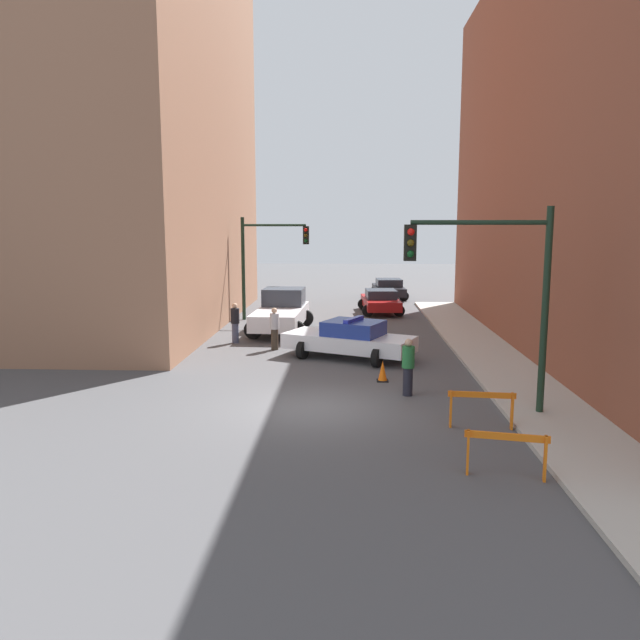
{
  "coord_description": "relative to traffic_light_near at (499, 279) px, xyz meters",
  "views": [
    {
      "loc": [
        1.0,
        -16.13,
        4.91
      ],
      "look_at": [
        -0.09,
        6.77,
        1.33
      ],
      "focal_mm": 35.0,
      "sensor_mm": 36.0,
      "label": 1
    }
  ],
  "objects": [
    {
      "name": "pedestrian_sidewalk",
      "position": [
        -2.04,
        1.78,
        -2.67
      ],
      "size": [
        0.5,
        0.5,
        1.66
      ],
      "rotation": [
        0.0,
        0.0,
        4.11
      ],
      "color": "black",
      "rests_on": "ground_plane"
    },
    {
      "name": "police_car",
      "position": [
        -3.7,
        6.66,
        -2.81
      ],
      "size": [
        5.04,
        3.63,
        1.52
      ],
      "rotation": [
        0.0,
        0.0,
        1.14
      ],
      "color": "white",
      "rests_on": "ground_plane"
    },
    {
      "name": "ground_plane",
      "position": [
        -4.73,
        0.43,
        -3.53
      ],
      "size": [
        120.0,
        120.0,
        0.0
      ],
      "primitive_type": "plane",
      "color": "#4C4C4F"
    },
    {
      "name": "building_corner_left",
      "position": [
        -16.73,
        14.43,
        9.13
      ],
      "size": [
        14.0,
        20.0,
        25.32
      ],
      "color": "#93664C",
      "rests_on": "ground_plane"
    },
    {
      "name": "pedestrian_corner",
      "position": [
        -8.43,
        9.44,
        -2.67
      ],
      "size": [
        0.39,
        0.39,
        1.66
      ],
      "rotation": [
        0.0,
        0.0,
        1.48
      ],
      "color": "#474C66",
      "rests_on": "ground_plane"
    },
    {
      "name": "barrier_front",
      "position": [
        -0.67,
        -4.01,
        -2.91
      ],
      "size": [
        1.58,
        0.44,
        0.9
      ],
      "rotation": [
        0.0,
        0.0,
        -0.19
      ],
      "color": "orange",
      "rests_on": "ground_plane"
    },
    {
      "name": "pedestrian_crossing",
      "position": [
        -6.64,
        8.12,
        -2.67
      ],
      "size": [
        0.51,
        0.51,
        1.66
      ],
      "rotation": [
        0.0,
        0.0,
        3.86
      ],
      "color": "#382D23",
      "rests_on": "ground_plane"
    },
    {
      "name": "parked_car_mid",
      "position": [
        -1.17,
        25.06,
        -2.86
      ],
      "size": [
        2.43,
        4.39,
        1.31
      ],
      "rotation": [
        0.0,
        0.0,
        0.05
      ],
      "color": "black",
      "rests_on": "ground_plane"
    },
    {
      "name": "barrier_mid",
      "position": [
        -0.54,
        -1.04,
        -2.91
      ],
      "size": [
        1.6,
        0.29,
        0.9
      ],
      "rotation": [
        0.0,
        0.0,
        -0.09
      ],
      "color": "orange",
      "rests_on": "ground_plane"
    },
    {
      "name": "traffic_light_near",
      "position": [
        0.0,
        0.0,
        0.0
      ],
      "size": [
        3.64,
        0.35,
        5.2
      ],
      "color": "black",
      "rests_on": "sidewalk_right"
    },
    {
      "name": "traffic_light_far",
      "position": [
        -8.03,
        15.71,
        -0.13
      ],
      "size": [
        3.44,
        0.35,
        5.2
      ],
      "color": "black",
      "rests_on": "ground_plane"
    },
    {
      "name": "traffic_cone",
      "position": [
        -2.68,
        3.38,
        -3.21
      ],
      "size": [
        0.36,
        0.36,
        0.66
      ],
      "color": "black",
      "rests_on": "ground_plane"
    },
    {
      "name": "parked_car_near",
      "position": [
        -2.02,
        18.39,
        -2.86
      ],
      "size": [
        2.47,
        4.42,
        1.31
      ],
      "rotation": [
        0.0,
        0.0,
        0.07
      ],
      "color": "maroon",
      "rests_on": "ground_plane"
    },
    {
      "name": "sidewalk_right",
      "position": [
        1.47,
        0.43,
        -3.47
      ],
      "size": [
        2.4,
        44.0,
        0.12
      ],
      "color": "#B2ADA3",
      "rests_on": "ground_plane"
    },
    {
      "name": "white_truck",
      "position": [
        -6.82,
        12.28,
        -2.62
      ],
      "size": [
        2.79,
        5.48,
        1.9
      ],
      "rotation": [
        0.0,
        0.0,
        -0.04
      ],
      "color": "silver",
      "rests_on": "ground_plane"
    }
  ]
}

